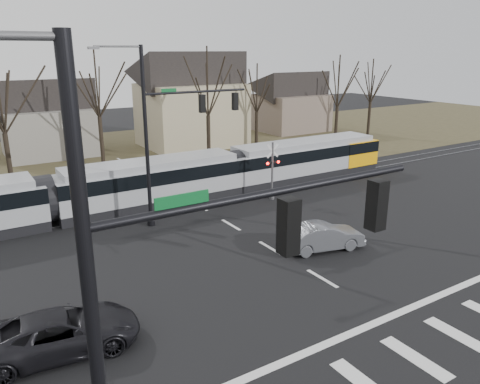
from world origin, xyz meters
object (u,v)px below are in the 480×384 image
tram (150,181)px  sedan (323,236)px  suv (61,332)px  rail_crossing_signal (272,173)px

tram → sedan: tram is taller
sedan → suv: (-13.35, -1.71, 0.02)m
tram → rail_crossing_signal: size_ratio=10.00×
tram → sedan: 12.53m
sedan → suv: bearing=110.6°
rail_crossing_signal → tram: bearing=157.1°
suv → rail_crossing_signal: rail_crossing_signal is taller
suv → rail_crossing_signal: bearing=-51.4°
sedan → rail_crossing_signal: rail_crossing_signal is taller
tram → sedan: (4.80, -11.53, -0.95)m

